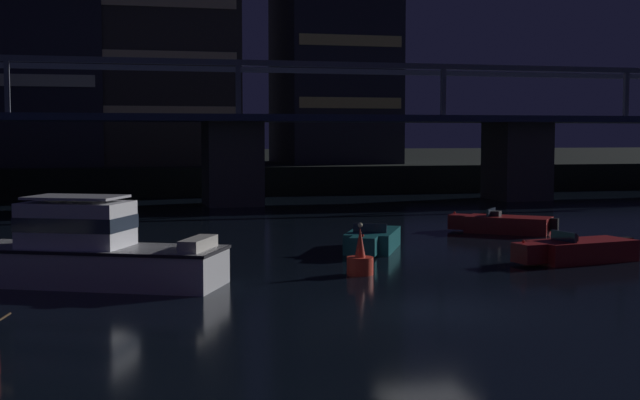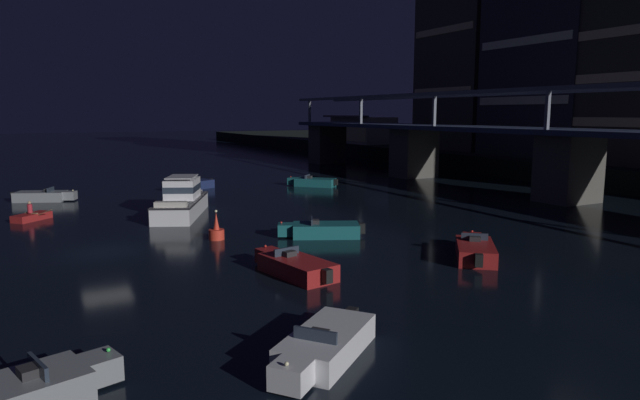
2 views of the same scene
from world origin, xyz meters
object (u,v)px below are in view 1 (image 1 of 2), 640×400
Objects in this scene: tower_central at (164,35)px; speedboat_far_center at (372,240)px; cabin_cruiser_near_left at (85,251)px; river_bridge at (232,144)px; channel_buoy at (360,261)px; speedboat_mid_left at (577,251)px; tower_east_tall at (333,16)px; speedboat_mid_center at (504,224)px.

tower_central is 4.38× the size of speedboat_far_center.
cabin_cruiser_near_left is at bearing -153.67° from speedboat_far_center.
river_bridge is 50.42× the size of channel_buoy.
speedboat_mid_left is 8.70m from channel_buoy.
cabin_cruiser_near_left is 1.84× the size of speedboat_far_center.
river_bridge is 23.62m from tower_east_tall.
river_bridge reaches higher than cabin_cruiser_near_left.
speedboat_mid_center is at bearing -62.59° from river_bridge.
cabin_cruiser_near_left is 5.20× the size of channel_buoy.
speedboat_far_center is at bearing 26.33° from cabin_cruiser_near_left.
speedboat_mid_center and speedboat_far_center have the same top height.
cabin_cruiser_near_left reaches higher than speedboat_far_center.
tower_central is 43.17m from speedboat_far_center.
river_bridge is 30.20m from channel_buoy.
speedboat_mid_left is 8.06m from speedboat_far_center.
speedboat_far_center is (5.36, -40.97, -12.51)m from tower_central.
river_bridge is 30.53m from speedboat_mid_left.
river_bridge reaches higher than channel_buoy.
channel_buoy is at bearing -86.19° from tower_central.
tower_east_tall is at bearing 77.29° from speedboat_far_center.
tower_central is 12.36× the size of channel_buoy.
tower_central is 40.79m from speedboat_mid_center.
cabin_cruiser_near_left is at bearing -106.83° from river_bridge.
speedboat_mid_center is at bearing 45.18° from channel_buoy.
cabin_cruiser_near_left is 12.48m from speedboat_far_center.
speedboat_mid_left is at bearing -99.68° from speedboat_mid_center.
tower_central is at bearing -177.60° from tower_east_tall.
speedboat_mid_left is at bearing -75.61° from tower_central.
speedboat_far_center is (-9.38, -41.58, -14.66)m from tower_east_tall.
cabin_cruiser_near_left is at bearing -177.90° from speedboat_mid_left.
tower_east_tall reaches higher than channel_buoy.
channel_buoy is at bearing -103.78° from tower_east_tall.
cabin_cruiser_near_left is 1.75× the size of speedboat_mid_left.
channel_buoy is (8.93, -0.27, -0.57)m from cabin_cruiser_near_left.
cabin_cruiser_near_left is 1.98× the size of speedboat_mid_center.
tower_central is 14.90m from tower_east_tall.
tower_east_tall reaches higher than speedboat_mid_left.
river_bridge is 4.08× the size of tower_central.
tower_east_tall reaches higher than tower_central.
tower_central is 4.16× the size of speedboat_mid_left.
channel_buoy is at bearing -173.94° from speedboat_mid_left.
river_bridge is 3.41× the size of tower_east_tall.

